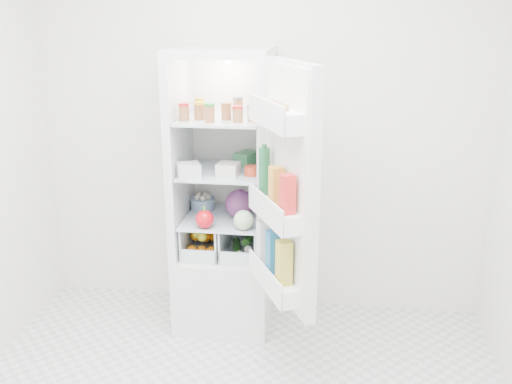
# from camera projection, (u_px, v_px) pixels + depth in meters

# --- Properties ---
(room_walls) EXTENTS (3.02, 3.02, 2.61)m
(room_walls) POSITION_uv_depth(u_px,v_px,m) (214.00, 120.00, 2.26)
(room_walls) COLOR silver
(room_walls) RESTS_ON ground
(refrigerator) EXTENTS (0.60, 0.60, 1.80)m
(refrigerator) POSITION_uv_depth(u_px,v_px,m) (226.00, 225.00, 3.74)
(refrigerator) COLOR silver
(refrigerator) RESTS_ON ground
(shelf_low) EXTENTS (0.49, 0.53, 0.01)m
(shelf_low) POSITION_uv_depth(u_px,v_px,m) (224.00, 217.00, 3.66)
(shelf_low) COLOR silver
(shelf_low) RESTS_ON refrigerator
(shelf_mid) EXTENTS (0.49, 0.53, 0.02)m
(shelf_mid) POSITION_uv_depth(u_px,v_px,m) (223.00, 171.00, 3.57)
(shelf_mid) COLOR silver
(shelf_mid) RESTS_ON refrigerator
(shelf_top) EXTENTS (0.49, 0.53, 0.02)m
(shelf_top) POSITION_uv_depth(u_px,v_px,m) (222.00, 119.00, 3.47)
(shelf_top) COLOR silver
(shelf_top) RESTS_ON refrigerator
(crisper_left) EXTENTS (0.23, 0.46, 0.22)m
(crisper_left) POSITION_uv_depth(u_px,v_px,m) (206.00, 235.00, 3.71)
(crisper_left) COLOR silver
(crisper_left) RESTS_ON refrigerator
(crisper_right) EXTENTS (0.23, 0.46, 0.22)m
(crisper_right) POSITION_uv_depth(u_px,v_px,m) (243.00, 237.00, 3.68)
(crisper_right) COLOR silver
(crisper_right) RESTS_ON refrigerator
(condiment_jars) EXTENTS (0.46, 0.34, 0.08)m
(condiment_jars) POSITION_uv_depth(u_px,v_px,m) (218.00, 112.00, 3.40)
(condiment_jars) COLOR #B21919
(condiment_jars) RESTS_ON shelf_top
(squeeze_bottle) EXTENTS (0.06, 0.06, 0.18)m
(squeeze_bottle) POSITION_uv_depth(u_px,v_px,m) (260.00, 99.00, 3.57)
(squeeze_bottle) COLOR silver
(squeeze_bottle) RESTS_ON shelf_top
(tub_white) EXTENTS (0.17, 0.17, 0.09)m
(tub_white) POSITION_uv_depth(u_px,v_px,m) (188.00, 170.00, 3.39)
(tub_white) COLOR silver
(tub_white) RESTS_ON shelf_mid
(tub_cream) EXTENTS (0.14, 0.14, 0.07)m
(tub_cream) POSITION_uv_depth(u_px,v_px,m) (228.00, 169.00, 3.44)
(tub_cream) COLOR beige
(tub_cream) RESTS_ON shelf_mid
(tin_red) EXTENTS (0.09, 0.09, 0.06)m
(tin_red) POSITION_uv_depth(u_px,v_px,m) (251.00, 171.00, 3.43)
(tin_red) COLOR red
(tin_red) RESTS_ON shelf_mid
(tub_green) EXTENTS (0.16, 0.18, 0.09)m
(tub_green) POSITION_uv_depth(u_px,v_px,m) (246.00, 158.00, 3.67)
(tub_green) COLOR #44965A
(tub_green) RESTS_ON shelf_mid
(red_cabbage) EXTENTS (0.18, 0.18, 0.18)m
(red_cabbage) POSITION_uv_depth(u_px,v_px,m) (239.00, 204.00, 3.61)
(red_cabbage) COLOR #4F1B48
(red_cabbage) RESTS_ON shelf_low
(bell_pepper) EXTENTS (0.11, 0.11, 0.11)m
(bell_pepper) POSITION_uv_depth(u_px,v_px,m) (205.00, 219.00, 3.45)
(bell_pepper) COLOR red
(bell_pepper) RESTS_ON shelf_low
(mushroom_bowl) EXTENTS (0.19, 0.19, 0.07)m
(mushroom_bowl) POSITION_uv_depth(u_px,v_px,m) (203.00, 204.00, 3.78)
(mushroom_bowl) COLOR #819FC1
(mushroom_bowl) RESTS_ON shelf_low
(salad_bag) EXTENTS (0.12, 0.12, 0.12)m
(salad_bag) POSITION_uv_depth(u_px,v_px,m) (243.00, 220.00, 3.42)
(salad_bag) COLOR #BCE2A9
(salad_bag) RESTS_ON shelf_low
(citrus_pile) EXTENTS (0.20, 0.31, 0.16)m
(citrus_pile) POSITION_uv_depth(u_px,v_px,m) (205.00, 240.00, 3.70)
(citrus_pile) COLOR orange
(citrus_pile) RESTS_ON refrigerator
(veg_pile) EXTENTS (0.16, 0.30, 0.10)m
(veg_pile) POSITION_uv_depth(u_px,v_px,m) (243.00, 244.00, 3.69)
(veg_pile) COLOR #1F4D19
(veg_pile) RESTS_ON refrigerator
(fridge_door) EXTENTS (0.40, 0.57, 1.30)m
(fridge_door) POSITION_uv_depth(u_px,v_px,m) (285.00, 194.00, 2.98)
(fridge_door) COLOR silver
(fridge_door) RESTS_ON refrigerator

